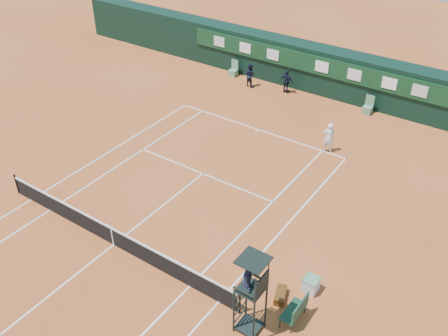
# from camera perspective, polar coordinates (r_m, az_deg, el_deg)

# --- Properties ---
(ground) EXTENTS (90.00, 90.00, 0.00)m
(ground) POSITION_cam_1_polar(r_m,az_deg,el_deg) (22.05, -12.47, -8.54)
(ground) COLOR #BB5D2C
(ground) RESTS_ON ground
(court_lines) EXTENTS (11.05, 23.85, 0.01)m
(court_lines) POSITION_cam_1_polar(r_m,az_deg,el_deg) (22.05, -12.48, -8.53)
(court_lines) COLOR white
(court_lines) RESTS_ON ground
(tennis_net) EXTENTS (12.90, 0.10, 1.10)m
(tennis_net) POSITION_cam_1_polar(r_m,az_deg,el_deg) (21.72, -12.64, -7.55)
(tennis_net) COLOR black
(tennis_net) RESTS_ON ground
(back_wall) EXTENTS (40.00, 1.65, 3.00)m
(back_wall) POSITION_cam_1_polar(r_m,az_deg,el_deg) (34.36, 10.11, 11.24)
(back_wall) COLOR black
(back_wall) RESTS_ON ground
(linesman_chair_left) EXTENTS (0.55, 0.50, 1.15)m
(linesman_chair_left) POSITION_cam_1_polar(r_m,az_deg,el_deg) (36.23, 1.08, 10.96)
(linesman_chair_left) COLOR #5F9165
(linesman_chair_left) RESTS_ON ground
(linesman_chair_right) EXTENTS (0.55, 0.50, 1.15)m
(linesman_chair_right) POSITION_cam_1_polar(r_m,az_deg,el_deg) (32.36, 16.09, 6.54)
(linesman_chair_right) COLOR #578564
(linesman_chair_right) RESTS_ON ground
(umpire_chair) EXTENTS (0.96, 0.95, 3.42)m
(umpire_chair) POSITION_cam_1_polar(r_m,az_deg,el_deg) (16.78, 3.09, -12.66)
(umpire_chair) COLOR black
(umpire_chair) RESTS_ON ground
(player_bench) EXTENTS (0.55, 1.20, 1.10)m
(player_bench) POSITION_cam_1_polar(r_m,az_deg,el_deg) (18.55, 8.27, -15.76)
(player_bench) COLOR #173923
(player_bench) RESTS_ON ground
(tennis_bag) EXTENTS (0.63, 0.93, 0.32)m
(tennis_bag) POSITION_cam_1_polar(r_m,az_deg,el_deg) (19.50, 6.47, -14.25)
(tennis_bag) COLOR black
(tennis_bag) RESTS_ON ground
(cooler) EXTENTS (0.57, 0.57, 0.65)m
(cooler) POSITION_cam_1_polar(r_m,az_deg,el_deg) (19.79, 9.89, -13.00)
(cooler) COLOR silver
(cooler) RESTS_ON ground
(tennis_ball) EXTENTS (0.06, 0.06, 0.06)m
(tennis_ball) POSITION_cam_1_polar(r_m,az_deg,el_deg) (26.06, -3.50, -0.01)
(tennis_ball) COLOR #B0CB2F
(tennis_ball) RESTS_ON ground
(player) EXTENTS (0.76, 0.68, 1.76)m
(player) POSITION_cam_1_polar(r_m,az_deg,el_deg) (27.56, 11.89, 3.43)
(player) COLOR white
(player) RESTS_ON ground
(ball_kid_left) EXTENTS (0.88, 0.75, 1.61)m
(ball_kid_left) POSITION_cam_1_polar(r_m,az_deg,el_deg) (34.50, 2.99, 10.55)
(ball_kid_left) COLOR black
(ball_kid_left) RESTS_ON ground
(ball_kid_right) EXTENTS (0.97, 0.47, 1.61)m
(ball_kid_right) POSITION_cam_1_polar(r_m,az_deg,el_deg) (33.77, 7.18, 9.78)
(ball_kid_right) COLOR black
(ball_kid_right) RESTS_ON ground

